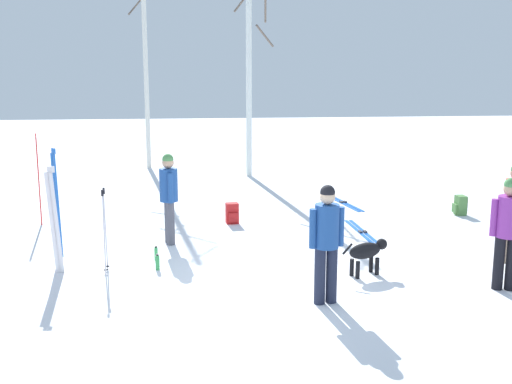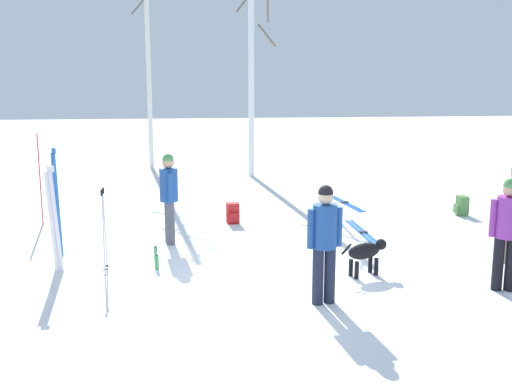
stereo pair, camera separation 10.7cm
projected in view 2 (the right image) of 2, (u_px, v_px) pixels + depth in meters
The scene contains 17 objects.
ground_plane at pixel (258, 282), 9.89m from camera, with size 60.00×60.00×0.00m, color white.
person_0 at pixel (325, 237), 8.85m from camera, with size 0.51×0.34×1.72m.
person_1 at pixel (169, 193), 11.86m from camera, with size 0.34×0.51×1.72m.
person_2 at pixel (507, 227), 9.37m from camera, with size 0.51×0.34×1.72m.
dog at pixel (366, 252), 10.16m from camera, with size 0.84×0.44×0.57m.
ski_pair_planted_0 at pixel (54, 220), 10.21m from camera, with size 0.22×0.02×1.76m.
ski_pair_planted_1 at pixel (40, 179), 13.28m from camera, with size 0.06×0.15×1.94m.
ski_pair_planted_2 at pixel (57, 203), 11.10m from camera, with size 0.14×0.16×1.93m.
ski_pair_lying_0 at pixel (345, 203), 15.44m from camera, with size 0.53×1.91×0.05m.
ski_pair_lying_1 at pixel (362, 232), 12.79m from camera, with size 0.25×1.95×0.05m.
ski_poles_0 at pixel (104, 228), 10.25m from camera, with size 0.07×0.27×1.39m.
backpack_0 at pixel (462, 206), 14.22m from camera, with size 0.29×0.26×0.44m.
backpack_1 at pixel (233, 213), 13.51m from camera, with size 0.28×0.31×0.44m.
water_bottle_0 at pixel (156, 253), 10.99m from camera, with size 0.06×0.06×0.26m.
water_bottle_1 at pixel (157, 262), 10.49m from camera, with size 0.07×0.07×0.27m.
birch_tree_3 at pixel (148, 41), 19.93m from camera, with size 1.09×1.10×7.79m.
birch_tree_4 at pixel (252, 57), 18.50m from camera, with size 1.17×1.28×6.79m.
Camera 2 is at (-0.90, -9.37, 3.36)m, focal length 44.53 mm.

